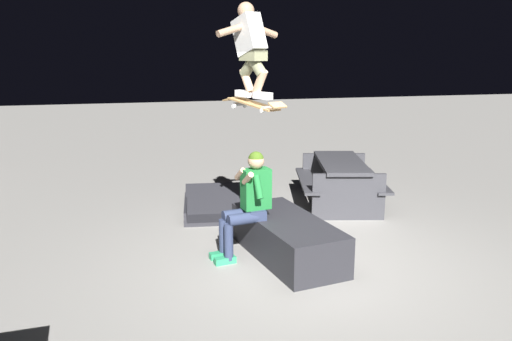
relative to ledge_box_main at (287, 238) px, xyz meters
The scene contains 7 objects.
ground_plane 0.39m from the ledge_box_main, 151.08° to the right, with size 40.00×40.00×0.00m, color gray.
ledge_box_main is the anchor object (origin of this frame).
person_sitting_on_ledge 0.69m from the ledge_box_main, 74.92° to the left, with size 0.60×0.78×1.33m.
skateboard 1.70m from the ledge_box_main, 48.05° to the left, with size 1.01×0.61×0.13m.
skater_airborne 2.38m from the ledge_box_main, 45.65° to the left, with size 0.63×0.84×1.12m.
kicker_ramp 2.06m from the ledge_box_main, 16.28° to the left, with size 1.38×1.13×0.44m.
picnic_table_back 2.45m from the ledge_box_main, 37.94° to the right, with size 1.96×1.69×0.75m.
Camera 1 is at (-5.57, 1.96, 2.55)m, focal length 36.62 mm.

